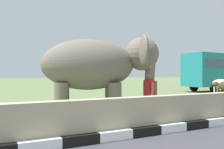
# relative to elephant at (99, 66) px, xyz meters

# --- Properties ---
(striped_curb) EXTENTS (16.20, 0.20, 0.24)m
(striped_curb) POSITION_rel_elephant_xyz_m (-2.05, -2.39, -1.77)
(striped_curb) COLOR white
(striped_curb) RESTS_ON ground_plane
(barrier_parapet) EXTENTS (28.00, 0.36, 1.00)m
(barrier_parapet) POSITION_rel_elephant_xyz_m (0.30, -2.09, -1.39)
(barrier_parapet) COLOR tan
(barrier_parapet) RESTS_ON ground_plane
(elephant) EXTENTS (4.06, 3.11, 2.90)m
(elephant) POSITION_rel_elephant_xyz_m (0.00, 0.00, 0.00)
(elephant) COLOR #6D6458
(elephant) RESTS_ON ground_plane
(person_handler) EXTENTS (0.31, 0.63, 1.66)m
(person_handler) POSITION_rel_elephant_xyz_m (1.61, -0.66, -0.96)
(person_handler) COLOR navy
(person_handler) RESTS_ON ground_plane
(cow_mid) EXTENTS (0.61, 1.88, 1.23)m
(cow_mid) POSITION_rel_elephant_xyz_m (12.90, 5.28, -1.02)
(cow_mid) COLOR beige
(cow_mid) RESTS_ON ground_plane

